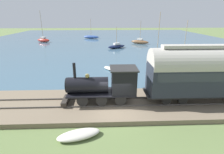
{
  "coord_description": "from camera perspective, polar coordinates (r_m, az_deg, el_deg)",
  "views": [
    {
      "loc": [
        -12.39,
        0.79,
        7.56
      ],
      "look_at": [
        3.72,
        0.12,
        1.83
      ],
      "focal_mm": 28.0,
      "sensor_mm": 36.0,
      "label": 1
    }
  ],
  "objects": [
    {
      "name": "ground_plane",
      "position": [
        14.53,
        1.11,
        -11.79
      ],
      "size": [
        200.0,
        200.0,
        0.0
      ],
      "primitive_type": "plane",
      "color": "#607542"
    },
    {
      "name": "harbor_water",
      "position": [
        57.33,
        -1.6,
        11.97
      ],
      "size": [
        80.0,
        80.0,
        0.01
      ],
      "color": "#426075",
      "rests_on": "ground"
    },
    {
      "name": "rail_embankment",
      "position": [
        15.46,
        0.85,
        -8.9
      ],
      "size": [
        5.92,
        56.0,
        0.5
      ],
      "color": "#756651",
      "rests_on": "ground"
    },
    {
      "name": "steam_locomotive",
      "position": [
        14.6,
        -1.82,
        -2.16
      ],
      "size": [
        2.09,
        6.27,
        3.46
      ],
      "color": "black",
      "rests_on": "rail_embankment"
    },
    {
      "name": "passenger_coach",
      "position": [
        16.83,
        29.82,
        1.72
      ],
      "size": [
        2.52,
        10.99,
        4.83
      ],
      "color": "black",
      "rests_on": "rail_embankment"
    },
    {
      "name": "sailboat_red",
      "position": [
        56.66,
        -21.47,
        11.21
      ],
      "size": [
        3.28,
        4.53,
        8.78
      ],
      "rotation": [
        0.0,
        0.0,
        -0.44
      ],
      "color": "#B72D23",
      "rests_on": "harbor_water"
    },
    {
      "name": "sailboat_navy",
      "position": [
        42.79,
        1.48,
        10.03
      ],
      "size": [
        3.73,
        4.84,
        5.01
      ],
      "rotation": [
        0.0,
        0.0,
        0.55
      ],
      "color": "#192347",
      "rests_on": "harbor_water"
    },
    {
      "name": "sailboat_teal",
      "position": [
        33.46,
        14.41,
        6.98
      ],
      "size": [
        3.11,
        3.73,
        8.1
      ],
      "rotation": [
        0.0,
        0.0,
        0.58
      ],
      "color": "#1E707A",
      "rests_on": "harbor_water"
    },
    {
      "name": "sailboat_blue",
      "position": [
        61.62,
        -6.81,
        12.89
      ],
      "size": [
        3.28,
        5.77,
        6.43
      ],
      "rotation": [
        0.0,
        0.0,
        -0.35
      ],
      "color": "#335199",
      "rests_on": "harbor_water"
    },
    {
      "name": "sailboat_brown",
      "position": [
        50.02,
        9.08,
        11.33
      ],
      "size": [
        3.68,
        4.95,
        6.18
      ],
      "rotation": [
        0.0,
        0.0,
        -0.55
      ],
      "color": "brown",
      "rests_on": "harbor_water"
    },
    {
      "name": "sailboat_green",
      "position": [
        39.91,
        22.38,
        8.04
      ],
      "size": [
        2.08,
        6.6,
        6.66
      ],
      "rotation": [
        0.0,
        0.0,
        -0.1
      ],
      "color": "#236B42",
      "rests_on": "harbor_water"
    },
    {
      "name": "rowboat_far_out",
      "position": [
        25.6,
        -0.75,
        2.83
      ],
      "size": [
        2.52,
        2.19,
        0.37
      ],
      "rotation": [
        0.0,
        0.0,
        -0.96
      ],
      "color": "beige",
      "rests_on": "harbor_water"
    },
    {
      "name": "rowboat_off_pier",
      "position": [
        30.0,
        22.65,
        3.82
      ],
      "size": [
        1.71,
        2.72,
        0.38
      ],
      "rotation": [
        0.0,
        0.0,
        0.37
      ],
      "color": "beige",
      "rests_on": "harbor_water"
    },
    {
      "name": "beached_dinghy",
      "position": [
        12.15,
        -10.79,
        -18.02
      ],
      "size": [
        1.88,
        3.0,
        0.44
      ],
      "color": "beige",
      "rests_on": "ground"
    }
  ]
}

